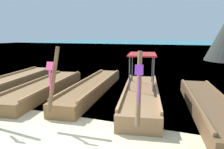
% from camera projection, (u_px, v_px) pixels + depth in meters
% --- Properties ---
extents(sea_water, '(120.00, 120.00, 0.00)m').
position_uv_depth(sea_water, '(177.00, 44.00, 62.04)').
color(sea_water, '#147A89').
rests_on(sea_water, ground).
extents(longtail_boat_blue_ribbon, '(2.37, 6.49, 2.30)m').
position_uv_depth(longtail_boat_blue_ribbon, '(18.00, 80.00, 11.26)').
color(longtail_boat_blue_ribbon, brown).
rests_on(longtail_boat_blue_ribbon, ground).
extents(longtail_boat_orange_ribbon, '(2.24, 6.65, 2.66)m').
position_uv_depth(longtail_boat_orange_ribbon, '(45.00, 88.00, 9.61)').
color(longtail_boat_orange_ribbon, brown).
rests_on(longtail_boat_orange_ribbon, ground).
extents(longtail_boat_pink_ribbon, '(1.82, 7.39, 2.36)m').
position_uv_depth(longtail_boat_pink_ribbon, '(93.00, 87.00, 9.64)').
color(longtail_boat_pink_ribbon, brown).
rests_on(longtail_boat_pink_ribbon, ground).
extents(longtail_boat_violet_ribbon, '(2.34, 6.27, 2.30)m').
position_uv_depth(longtail_boat_violet_ribbon, '(141.00, 95.00, 8.20)').
color(longtail_boat_violet_ribbon, olive).
rests_on(longtail_boat_violet_ribbon, ground).
extents(longtail_boat_green_ribbon, '(1.97, 6.66, 2.30)m').
position_uv_depth(longtail_boat_green_ribbon, '(208.00, 106.00, 7.02)').
color(longtail_boat_green_ribbon, brown).
rests_on(longtail_boat_green_ribbon, ground).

